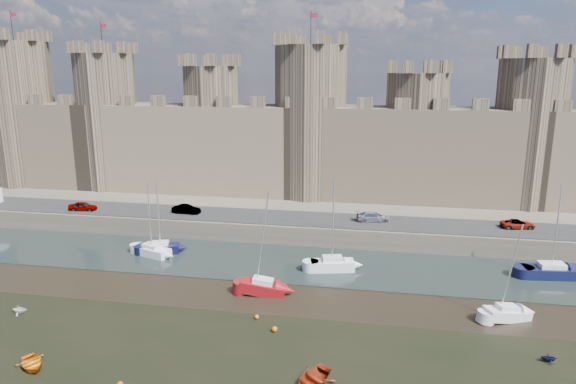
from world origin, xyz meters
name	(u,v)px	position (x,y,z in m)	size (l,w,h in m)	color
ground	(189,381)	(0.00, 0.00, 0.00)	(160.00, 160.00, 0.00)	black
water_channel	(264,262)	(0.00, 24.00, 0.04)	(160.00, 12.00, 0.08)	black
quay	(308,185)	(0.00, 60.00, 1.25)	(160.00, 60.00, 2.50)	#4C443A
road	(280,217)	(0.00, 34.00, 2.55)	(160.00, 7.00, 0.10)	black
castle	(293,137)	(-0.64, 48.00, 11.67)	(108.50, 11.00, 29.00)	#42382B
car_0	(83,206)	(-28.13, 32.37, 3.16)	(1.55, 3.85, 1.31)	gray
car_1	(186,209)	(-13.16, 33.56, 3.15)	(1.37, 3.93, 1.29)	gray
car_2	(373,217)	(12.42, 34.50, 3.15)	(1.81, 4.46, 1.30)	gray
car_3	(518,224)	(30.40, 34.70, 3.08)	(1.92, 4.17, 1.16)	gray
sailboat_0	(152,250)	(-13.78, 23.53, 0.73)	(5.16, 3.40, 9.00)	silver
sailboat_1	(161,247)	(-13.10, 24.56, 0.74)	(4.87, 3.07, 9.11)	black
sailboat_2	(332,264)	(8.21, 22.70, 0.83)	(5.15, 2.95, 10.47)	silver
sailboat_3	(551,271)	(31.73, 25.01, 0.79)	(6.09, 2.91, 10.31)	black
sailboat_4	(263,287)	(1.96, 15.39, 0.77)	(4.62, 1.98, 10.61)	maroon
sailboat_5	(507,313)	(24.83, 14.05, 0.67)	(4.51, 3.16, 9.07)	silver
dinghy_0	(32,364)	(-12.30, -0.61, 0.32)	(2.18, 0.63, 3.05)	#C9670B
dinghy_3	(19,310)	(-19.31, 7.16, 0.39)	(1.27, 0.78, 1.47)	silver
dinghy_4	(312,381)	(8.91, 1.06, 0.37)	(2.56, 0.74, 3.59)	maroon
dinghy_7	(549,358)	(26.48, 7.34, 0.34)	(1.11, 0.68, 1.29)	black
buoy_1	(274,329)	(4.65, 8.11, 0.25)	(0.49, 0.49, 0.49)	#E8590A
buoy_3	(257,317)	(2.59, 10.09, 0.21)	(0.43, 0.43, 0.43)	#FF510B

